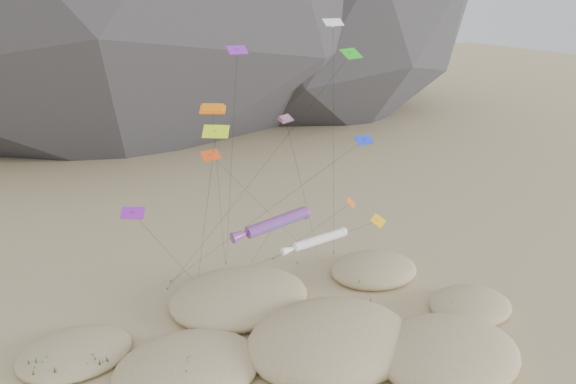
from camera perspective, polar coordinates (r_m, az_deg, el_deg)
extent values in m
plane|color=#CCB789|center=(52.95, 4.60, -18.06)|extent=(500.00, 500.00, 0.00)
ellipsoid|color=#CCB789|center=(55.94, 15.83, -15.44)|extent=(14.06, 11.95, 3.83)
ellipsoid|color=#CCB789|center=(53.44, -10.17, -17.16)|extent=(13.41, 11.40, 2.62)
ellipsoid|color=#CCB789|center=(55.43, 4.33, -14.82)|extent=(16.46, 13.99, 4.44)
ellipsoid|color=#CCB789|center=(64.53, 18.02, -10.90)|extent=(9.19, 7.81, 2.41)
ellipsoid|color=#CCB789|center=(62.84, -4.99, -10.58)|extent=(15.47, 13.15, 3.21)
ellipsoid|color=#CCB789|center=(69.30, 8.70, -7.78)|extent=(10.82, 9.20, 2.65)
ellipsoid|color=#CCB789|center=(58.32, -20.82, -15.02)|extent=(10.54, 8.96, 1.74)
ellipsoid|color=black|center=(55.83, 16.40, -15.41)|extent=(3.50, 3.00, 1.05)
ellipsoid|color=black|center=(52.53, -10.62, -17.64)|extent=(2.77, 2.37, 0.83)
ellipsoid|color=black|center=(55.32, -9.63, -15.54)|extent=(2.17, 1.86, 0.65)
ellipsoid|color=black|center=(56.45, 6.51, -14.07)|extent=(3.16, 2.70, 0.95)
ellipsoid|color=black|center=(59.83, 7.26, -12.07)|extent=(3.07, 2.63, 0.92)
ellipsoid|color=black|center=(53.28, 4.03, -16.56)|extent=(2.48, 2.12, 0.74)
ellipsoid|color=black|center=(63.53, 17.23, -11.26)|extent=(2.42, 2.07, 0.73)
ellipsoid|color=black|center=(64.35, -3.74, -9.48)|extent=(3.30, 2.82, 0.99)
ellipsoid|color=black|center=(62.39, -2.99, -10.58)|extent=(2.16, 1.85, 0.65)
ellipsoid|color=black|center=(69.39, 7.45, -7.58)|extent=(2.10, 1.79, 0.63)
ellipsoid|color=black|center=(66.28, 7.81, -9.09)|extent=(2.19, 1.87, 0.66)
ellipsoid|color=black|center=(56.71, -23.48, -16.37)|extent=(2.61, 2.23, 0.78)
ellipsoid|color=black|center=(55.98, -18.89, -16.36)|extent=(1.88, 1.61, 0.56)
cylinder|color=#3F2D1E|center=(67.15, -9.18, -9.20)|extent=(0.08, 0.08, 0.30)
cylinder|color=#3F2D1E|center=(71.44, -6.29, -7.17)|extent=(0.08, 0.08, 0.30)
cylinder|color=#3F2D1E|center=(71.12, 0.95, -7.18)|extent=(0.08, 0.08, 0.30)
cylinder|color=#3F2D1E|center=(72.13, -1.61, -6.77)|extent=(0.08, 0.08, 0.30)
cylinder|color=#3F2D1E|center=(75.07, 1.63, -5.65)|extent=(0.08, 0.08, 0.30)
cylinder|color=#3F2D1E|center=(68.35, -11.84, -8.83)|extent=(0.08, 0.08, 0.30)
cylinder|color=#3F2D1E|center=(73.87, 4.65, -6.16)|extent=(0.08, 0.08, 0.30)
cylinder|color=#3F2D1E|center=(66.82, -12.18, -9.57)|extent=(0.08, 0.08, 0.30)
cylinder|color=#E31746|center=(56.35, -1.11, -3.10)|extent=(6.99, 2.08, 1.95)
sphere|color=#E31746|center=(57.98, 1.74, -2.13)|extent=(1.31, 1.31, 1.31)
cone|color=#E31746|center=(54.76, -4.43, -4.25)|extent=(2.94, 1.46, 1.40)
cylinder|color=black|center=(63.98, -2.57, -5.35)|extent=(2.08, 12.25, 10.53)
cylinder|color=white|center=(55.02, 3.22, -4.85)|extent=(5.60, 1.17, 1.26)
sphere|color=white|center=(56.33, 5.60, -4.06)|extent=(0.93, 0.93, 0.93)
cone|color=white|center=(53.72, 0.46, -5.78)|extent=(2.29, 0.91, 0.95)
cylinder|color=black|center=(62.07, -1.48, -6.68)|extent=(3.49, 14.19, 9.53)
cube|color=orange|center=(49.50, -7.66, 8.29)|extent=(2.37, 1.85, 0.67)
cube|color=orange|center=(49.47, -7.67, 8.48)|extent=(1.99, 1.52, 0.65)
cylinder|color=black|center=(59.90, -6.91, -0.94)|extent=(5.41, 14.09, 22.72)
cube|color=red|center=(58.22, -0.25, 7.39)|extent=(2.06, 1.64, 0.55)
cube|color=red|center=(58.19, -0.25, 7.56)|extent=(1.73, 1.35, 0.54)
cylinder|color=black|center=(65.79, 1.60, -0.17)|extent=(8.11, 7.06, 19.92)
cube|color=#1C9D18|center=(59.54, 6.44, 13.80)|extent=(2.77, 2.06, 0.94)
cube|color=#1C9D18|center=(59.56, 6.43, 13.65)|extent=(0.37, 0.36, 0.85)
cylinder|color=black|center=(61.08, -3.48, 1.40)|extent=(19.25, 7.12, 26.28)
cube|color=#D2F219|center=(47.54, -7.34, 6.11)|extent=(2.44, 2.07, 0.91)
cube|color=#D2F219|center=(47.58, -7.34, 5.94)|extent=(0.38, 0.39, 0.74)
cylinder|color=black|center=(56.86, -8.41, -2.91)|extent=(1.27, 12.86, 21.29)
cube|color=#FBA70D|center=(62.54, 9.14, -2.91)|extent=(2.59, 2.47, 0.77)
cube|color=#FBA70D|center=(62.60, 9.13, -3.04)|extent=(0.33, 0.32, 0.81)
cylinder|color=black|center=(67.03, 3.40, -5.04)|extent=(7.44, 12.03, 8.52)
cube|color=#1930D6|center=(53.44, 7.73, 5.25)|extent=(1.86, 1.07, 0.71)
cube|color=#1930D6|center=(53.48, 7.72, 5.10)|extent=(0.23, 0.24, 0.61)
cylinder|color=black|center=(59.60, -3.23, -2.74)|extent=(15.68, 15.86, 19.14)
cube|color=red|center=(49.12, -7.85, 3.72)|extent=(1.77, 1.04, 0.75)
cube|color=red|center=(49.16, -7.84, 3.55)|extent=(0.24, 0.30, 0.55)
cylinder|color=black|center=(61.71, -2.12, -2.00)|extent=(17.17, 14.97, 18.96)
cube|color=white|center=(61.37, 4.62, 16.82)|extent=(2.15, 1.30, 0.70)
cube|color=white|center=(61.38, 4.61, 16.68)|extent=(0.26, 0.20, 0.72)
cylinder|color=black|center=(66.29, 4.64, 4.21)|extent=(3.35, 4.01, 29.24)
cube|color=purple|center=(51.93, -5.18, 14.18)|extent=(1.83, 0.98, 0.71)
cube|color=purple|center=(51.95, -5.17, 14.02)|extent=(0.22, 0.22, 0.62)
cylinder|color=black|center=(60.66, -5.83, 1.75)|extent=(2.30, 11.98, 27.37)
cube|color=purple|center=(51.49, -15.49, -2.05)|extent=(2.33, 1.90, 0.80)
cube|color=purple|center=(51.55, -15.47, -2.21)|extent=(0.33, 0.33, 0.71)
cylinder|color=black|center=(59.14, -11.93, -6.15)|extent=(8.10, 9.30, 13.87)
cube|color=#F15A16|center=(52.57, 6.39, -1.12)|extent=(1.51, 1.70, 0.70)
cube|color=#F15A16|center=(52.62, 6.38, -1.27)|extent=(0.32, 0.30, 0.52)
cylinder|color=black|center=(62.15, 1.77, -4.44)|extent=(0.19, 17.54, 13.75)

